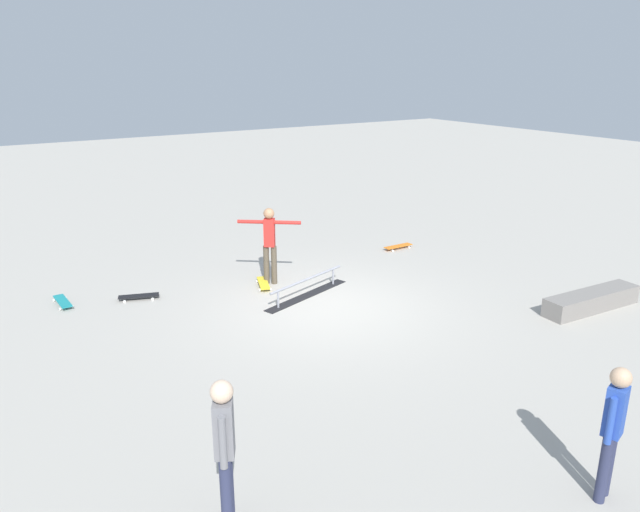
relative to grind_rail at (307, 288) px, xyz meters
The scene contains 10 objects.
ground_plane 0.77m from the grind_rail, 93.59° to the left, with size 60.00×60.00×0.00m, color #ADA89E.
grind_rail is the anchor object (origin of this frame).
skate_ledge 5.62m from the grind_rail, 140.10° to the left, with size 2.24×0.48×0.36m, color gray.
skater_main 1.36m from the grind_rail, 74.67° to the right, with size 1.12×0.89×1.69m.
skateboard_main 1.10m from the grind_rail, 62.24° to the right, with size 0.47×0.82×0.09m.
bystander_grey_shirt 6.60m from the grind_rail, 51.45° to the left, with size 0.28×0.37×1.70m.
bystander_blue_shirt 7.02m from the grind_rail, 86.65° to the left, with size 0.37×0.24×1.61m.
loose_skateboard_teal 4.89m from the grind_rail, 26.74° to the right, with size 0.29×0.81×0.09m.
loose_skateboard_black 3.44m from the grind_rail, 29.03° to the right, with size 0.82×0.45×0.09m.
loose_skateboard_orange 4.00m from the grind_rail, 157.50° to the right, with size 0.80×0.26×0.09m.
Camera 1 is at (6.11, 9.26, 4.63)m, focal length 34.02 mm.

